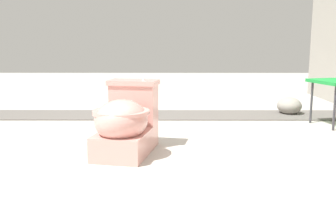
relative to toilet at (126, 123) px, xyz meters
The scene contains 4 objects.
ground_plane 0.37m from the toilet, behind, with size 14.00×14.00×0.00m, color #B7B2A8.
gravel_strip 1.54m from the toilet, 162.56° to the left, with size 0.56×8.00×0.01m, color #605B56.
toilet is the anchor object (origin of this frame).
boulder_near 2.24m from the toilet, 133.41° to the left, with size 0.29×0.26×0.19m, color gray.
Camera 1 is at (3.01, 0.36, 0.79)m, focal length 42.00 mm.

